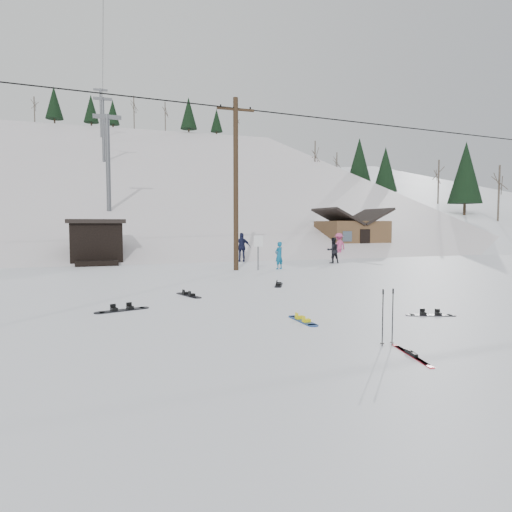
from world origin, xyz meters
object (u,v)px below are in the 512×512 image
object	(u,v)px
hero_snowboard	(303,320)
hero_skis	(411,354)
utility_pole	(236,181)
cabin	(352,236)

from	to	relation	value
hero_snowboard	hero_skis	world-z (taller)	hero_snowboard
utility_pole	hero_snowboard	world-z (taller)	utility_pole
cabin	hero_snowboard	bearing A→B (deg)	-123.45
cabin	hero_snowboard	xyz separation A→B (m)	(-15.09, -22.83, -1.46)
utility_pole	hero_snowboard	distance (m)	13.81
utility_pole	hero_skis	bearing A→B (deg)	-95.13
cabin	hero_snowboard	distance (m)	27.40
utility_pole	cabin	xyz separation A→B (m)	(13.00, 10.00, -3.20)
cabin	hero_snowboard	size ratio (longest dim) A/B	3.88
utility_pole	hero_skis	size ratio (longest dim) A/B	5.89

